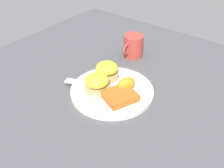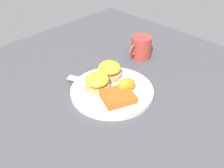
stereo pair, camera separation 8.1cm
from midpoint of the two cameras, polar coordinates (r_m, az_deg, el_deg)
The scene contains 8 objects.
ground_plane at distance 0.83m, azimuth -2.79°, elevation -1.99°, with size 1.10×1.10×0.00m, color #4C4C51.
plate at distance 0.83m, azimuth -2.81°, elevation -1.61°, with size 0.26×0.26×0.01m, color silver.
sandwich_benedict_left at distance 0.87m, azimuth -3.81°, elevation 2.91°, with size 0.08×0.08×0.05m.
sandwich_benedict_right at distance 0.81m, azimuth -6.15°, elevation 0.15°, with size 0.08×0.08×0.05m.
hashbrown_patty at distance 0.78m, azimuth -1.26°, elevation -2.74°, with size 0.09×0.08×0.02m, color #B35C20.
orange_wedge at distance 0.81m, azimuth 0.29°, elevation -0.13°, with size 0.06×0.04×0.04m, color orange.
fork at distance 0.84m, azimuth -6.87°, elevation -0.42°, with size 0.09×0.22×0.00m.
cup at distance 1.01m, azimuth 2.33°, elevation 8.26°, with size 0.10×0.08×0.08m.
Camera 1 is at (0.53, 0.40, 0.51)m, focal length 42.00 mm.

